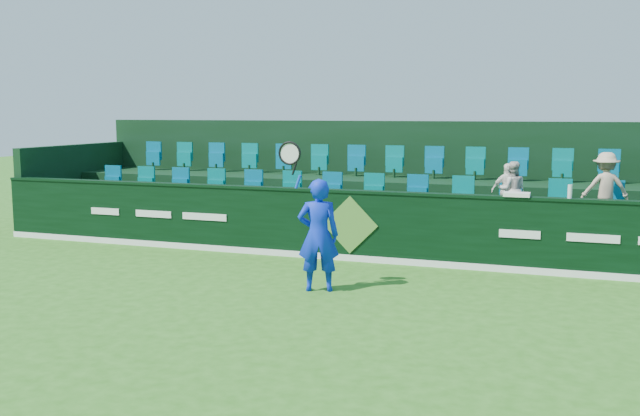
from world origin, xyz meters
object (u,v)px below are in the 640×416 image
at_px(towel, 517,194).
at_px(drinks_bottle, 570,191).
at_px(spectator_right, 605,188).
at_px(tennis_player, 318,234).
at_px(spectator_middle, 508,191).
at_px(spectator_left, 512,190).

height_order(towel, drinks_bottle, drinks_bottle).
bearing_deg(spectator_right, tennis_player, 27.35).
relative_size(spectator_middle, drinks_bottle, 4.40).
relative_size(spectator_right, drinks_bottle, 5.42).
distance_m(spectator_left, towel, 1.13).
distance_m(towel, drinks_bottle, 0.88).
bearing_deg(spectator_left, towel, 86.99).
distance_m(tennis_player, spectator_left, 4.46).
bearing_deg(drinks_bottle, spectator_right, 61.61).
relative_size(spectator_middle, spectator_right, 0.81).
bearing_deg(tennis_player, spectator_right, 39.40).
bearing_deg(towel, tennis_player, -139.46).
xyz_separation_m(tennis_player, spectator_middle, (2.58, 3.54, 0.41)).
bearing_deg(spectator_middle, spectator_right, 162.99).
bearing_deg(towel, spectator_middle, 102.68).
relative_size(tennis_player, spectator_middle, 2.31).
bearing_deg(spectator_middle, tennis_player, 36.91).
height_order(tennis_player, towel, tennis_player).
relative_size(spectator_left, spectator_right, 0.84).
xyz_separation_m(spectator_right, drinks_bottle, (-0.61, -1.12, 0.02)).
xyz_separation_m(spectator_middle, towel, (0.25, -1.12, 0.06)).
xyz_separation_m(tennis_player, spectator_left, (2.67, 3.54, 0.44)).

